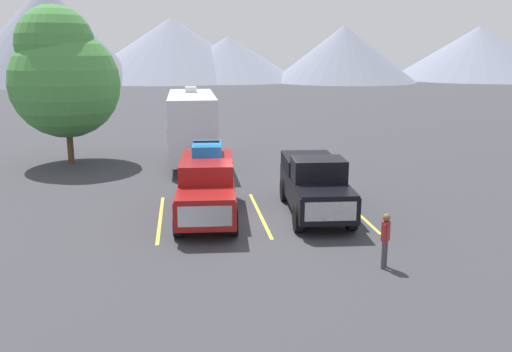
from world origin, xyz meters
The scene contains 10 objects.
ground_plane centered at (0.00, 0.00, 0.00)m, with size 240.00×240.00×0.00m, color #38383D.
pickup_truck_a centered at (-1.91, 0.93, 1.19)m, with size 2.38×5.89×2.62m.
pickup_truck_b centered at (2.00, 0.66, 1.12)m, with size 2.36×5.58×2.19m.
lot_stripe_a centered at (-3.60, 0.83, 0.00)m, with size 0.12×5.50×0.01m, color gold.
lot_stripe_b centered at (0.00, 0.83, 0.00)m, with size 0.12×5.50×0.01m, color gold.
lot_stripe_c centered at (3.60, 0.83, 0.00)m, with size 0.12×5.50×0.01m, color gold.
camper_trailer_a centered at (-2.23, 10.12, 2.09)m, with size 2.37×8.61×3.97m.
person_a centered at (2.69, -4.54, 0.90)m, with size 0.28×0.29×1.56m.
tree_a centered at (-8.72, 11.11, 4.69)m, with size 5.59×5.59×8.11m.
mountain_ridge centered at (-7.35, 87.63, 6.83)m, with size 147.83×43.63×17.51m.
Camera 1 is at (-2.69, -17.63, 5.86)m, focal length 37.26 mm.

